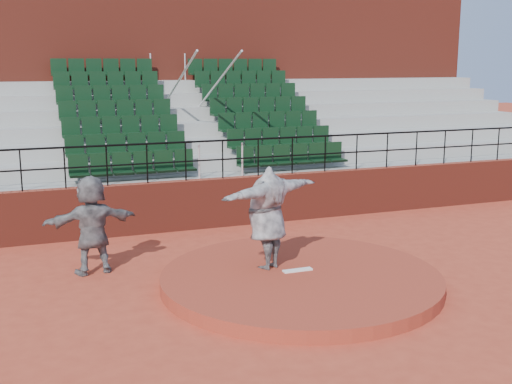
% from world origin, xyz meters
% --- Properties ---
extents(ground, '(90.00, 90.00, 0.00)m').
position_xyz_m(ground, '(0.00, 0.00, 0.00)').
color(ground, '#AE3D27').
rests_on(ground, ground).
extents(pitchers_mound, '(5.50, 5.50, 0.25)m').
position_xyz_m(pitchers_mound, '(0.00, 0.00, 0.12)').
color(pitchers_mound, '#983422').
rests_on(pitchers_mound, ground).
extents(pitching_rubber, '(0.60, 0.15, 0.03)m').
position_xyz_m(pitching_rubber, '(0.00, 0.15, 0.27)').
color(pitching_rubber, white).
rests_on(pitching_rubber, pitchers_mound).
extents(boundary_wall, '(24.00, 0.30, 1.30)m').
position_xyz_m(boundary_wall, '(0.00, 5.00, 0.65)').
color(boundary_wall, maroon).
rests_on(boundary_wall, ground).
extents(wall_railing, '(24.04, 0.05, 1.03)m').
position_xyz_m(wall_railing, '(0.00, 5.00, 2.03)').
color(wall_railing, black).
rests_on(wall_railing, boundary_wall).
extents(seating_deck, '(24.00, 5.97, 4.63)m').
position_xyz_m(seating_deck, '(0.00, 8.65, 1.44)').
color(seating_deck, '#989792').
rests_on(seating_deck, ground).
extents(press_box_facade, '(24.00, 3.00, 7.10)m').
position_xyz_m(press_box_facade, '(0.00, 12.60, 3.55)').
color(press_box_facade, maroon).
rests_on(press_box_facade, ground).
extents(pitcher, '(2.60, 1.68, 2.07)m').
position_xyz_m(pitcher, '(-0.49, 0.55, 1.28)').
color(pitcher, black).
rests_on(pitcher, pitchers_mound).
extents(fielder, '(1.98, 0.83, 2.07)m').
position_xyz_m(fielder, '(-3.71, 2.22, 1.03)').
color(fielder, black).
rests_on(fielder, ground).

